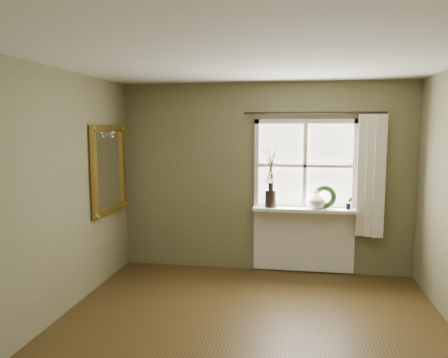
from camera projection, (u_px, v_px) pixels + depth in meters
name	position (u px, v px, depth m)	size (l,w,h in m)	color
floor	(244.00, 349.00, 3.95)	(4.50, 4.50, 0.00)	#402E14
ceiling	(246.00, 54.00, 3.64)	(4.50, 4.50, 0.00)	silver
wall_back	(264.00, 177.00, 6.05)	(4.00, 0.10, 2.60)	#6A6746
wall_left	(30.00, 201.00, 4.13)	(0.10, 4.50, 2.60)	#6A6746
wall_front	(169.00, 325.00, 1.54)	(4.00, 0.10, 2.60)	#6A6746
window_frame	(305.00, 166.00, 5.87)	(1.36, 0.06, 1.24)	white
window_sill	(304.00, 209.00, 5.83)	(1.36, 0.26, 0.04)	white
window_apron	(303.00, 239.00, 5.99)	(1.36, 0.04, 0.88)	white
dark_jug	(271.00, 199.00, 5.89)	(0.16, 0.16, 0.23)	black
cream_vase	(316.00, 199.00, 5.79)	(0.23, 0.23, 0.25)	silver
wreath	(324.00, 199.00, 5.81)	(0.31, 0.31, 0.08)	#273E1B
potted_plant_left	(271.00, 200.00, 5.89)	(0.10, 0.07, 0.18)	#273E1B
potted_plant_right	(349.00, 203.00, 5.72)	(0.09, 0.07, 0.16)	#273E1B
curtain	(371.00, 176.00, 5.65)	(0.36, 0.12, 1.59)	beige
curtain_rod	(314.00, 113.00, 5.71)	(0.03, 0.03, 1.84)	black
gilt_mirror	(109.00, 169.00, 5.66)	(0.10, 0.96, 1.14)	white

